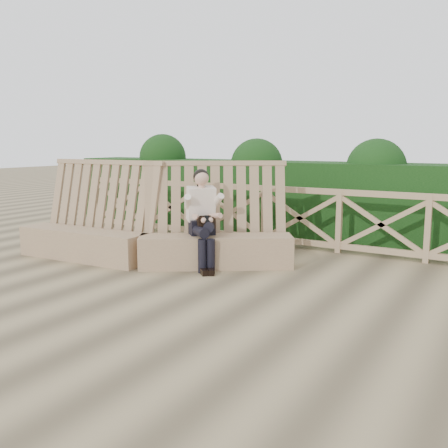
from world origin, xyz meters
The scene contains 5 objects.
ground centered at (0.00, 0.00, 0.00)m, with size 60.00×60.00×0.00m, color brown.
bench centered at (-1.66, 1.30, 0.41)m, with size 4.41×2.04×1.62m.
woman centered at (-0.75, 1.48, 0.80)m, with size 0.82×0.85×1.49m.
guardrail centered at (0.00, 3.50, 0.55)m, with size 10.10×0.09×1.10m.
hedge centered at (0.00, 4.70, 0.75)m, with size 12.00×1.20×1.50m, color black.
Camera 1 is at (3.38, -4.74, 1.88)m, focal length 40.00 mm.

